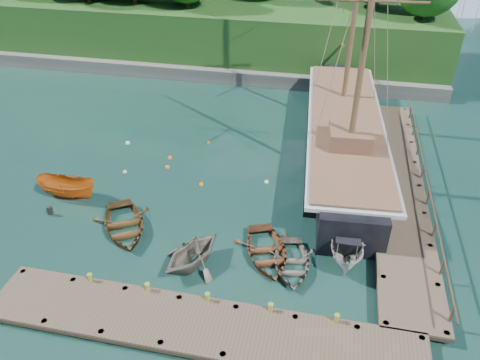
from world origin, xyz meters
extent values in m
plane|color=#11322B|center=(0.00, 0.00, 0.00)|extent=(160.00, 160.00, 0.00)
cube|color=brown|center=(2.00, -6.50, 0.54)|extent=(20.00, 3.20, 0.12)
cube|color=#2E2319|center=(2.00, -6.50, 0.38)|extent=(20.00, 3.20, 0.20)
cylinder|color=#2E2319|center=(-7.70, -5.20, 0.05)|extent=(0.28, 0.28, 1.10)
cylinder|color=#2E2319|center=(11.70, -5.20, 0.05)|extent=(0.28, 0.28, 1.10)
cube|color=brown|center=(11.50, 7.00, 0.54)|extent=(3.20, 24.00, 0.12)
cube|color=#2E2319|center=(11.50, 7.00, 0.38)|extent=(3.20, 24.00, 0.20)
cylinder|color=#2E2319|center=(10.20, -4.70, 0.05)|extent=(0.28, 0.28, 1.10)
cylinder|color=#2E2319|center=(12.80, -4.70, 0.05)|extent=(0.28, 0.28, 1.10)
cylinder|color=#2E2319|center=(10.20, 18.70, 0.05)|extent=(0.28, 0.28, 1.10)
cylinder|color=#2E2319|center=(12.80, 18.70, 0.05)|extent=(0.28, 0.28, 1.10)
cylinder|color=olive|center=(-4.00, -5.10, 0.00)|extent=(0.26, 0.26, 0.45)
cylinder|color=olive|center=(-1.00, -5.10, 0.00)|extent=(0.26, 0.26, 0.45)
cylinder|color=olive|center=(2.00, -5.10, 0.00)|extent=(0.26, 0.26, 0.45)
cylinder|color=olive|center=(5.00, -5.10, 0.00)|extent=(0.26, 0.26, 0.45)
cylinder|color=olive|center=(8.00, -5.10, 0.00)|extent=(0.26, 0.26, 0.45)
imported|color=#51381A|center=(-4.31, -0.48, 0.00)|extent=(5.39, 5.84, 0.99)
imported|color=#72695D|center=(0.40, -2.36, 0.00)|extent=(4.68, 4.91, 2.01)
imported|color=brown|center=(4.14, -0.95, 0.00)|extent=(4.57, 5.31, 0.93)
imported|color=#645A51|center=(5.55, -1.46, 0.00)|extent=(3.50, 4.43, 0.83)
imported|color=#CC6015|center=(-9.21, 1.96, 0.00)|extent=(4.14, 1.70, 1.58)
imported|color=beige|center=(8.35, 0.04, 0.00)|extent=(1.87, 4.67, 1.78)
cube|color=black|center=(7.80, 11.16, 0.86)|extent=(6.35, 16.49, 3.36)
cube|color=black|center=(7.09, 21.53, 0.86)|extent=(3.23, 5.27, 3.02)
cube|color=black|center=(8.44, 1.95, 0.86)|extent=(3.95, 4.40, 3.19)
cube|color=silver|center=(7.80, 11.16, 2.48)|extent=(6.75, 21.56, 0.25)
cube|color=brown|center=(7.80, 11.16, 2.73)|extent=(6.25, 21.06, 0.12)
cube|color=brown|center=(8.04, 7.71, 3.33)|extent=(2.82, 3.17, 1.20)
cylinder|color=brown|center=(6.84, 25.18, 3.93)|extent=(0.71, 6.90, 1.69)
cylinder|color=brown|center=(8.09, 7.02, 10.94)|extent=(0.36, 0.36, 16.42)
sphere|color=silver|center=(-6.85, 5.36, 0.00)|extent=(0.30, 0.30, 0.30)
sphere|color=orange|center=(-4.14, 6.54, 0.00)|extent=(0.34, 0.34, 0.34)
sphere|color=orange|center=(-1.22, 5.00, 0.00)|extent=(0.33, 0.33, 0.33)
sphere|color=white|center=(2.99, 6.18, 0.00)|extent=(0.30, 0.30, 0.30)
sphere|color=orange|center=(-4.39, 7.80, 0.00)|extent=(0.35, 0.35, 0.35)
sphere|color=#F1551D|center=(-2.23, 10.58, 0.00)|extent=(0.29, 0.29, 0.29)
sphere|color=white|center=(-8.29, 9.21, 0.00)|extent=(0.36, 0.36, 0.36)
cube|color=#474744|center=(-8.00, 24.00, 0.60)|extent=(50.00, 4.00, 1.40)
cube|color=#1E4616|center=(-8.00, 30.00, 3.00)|extent=(50.00, 14.00, 6.00)
cylinder|color=#382616|center=(13.91, 26.65, 6.70)|extent=(0.36, 0.36, 1.40)
cylinder|color=#382616|center=(14.09, 27.65, 6.70)|extent=(0.36, 0.36, 1.40)
cylinder|color=#382616|center=(-8.51, 26.55, 6.70)|extent=(0.36, 0.36, 1.40)
cylinder|color=#382616|center=(9.27, 30.39, 6.70)|extent=(0.36, 0.36, 1.40)
camera|label=1|loc=(6.65, -19.64, 17.66)|focal=35.00mm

